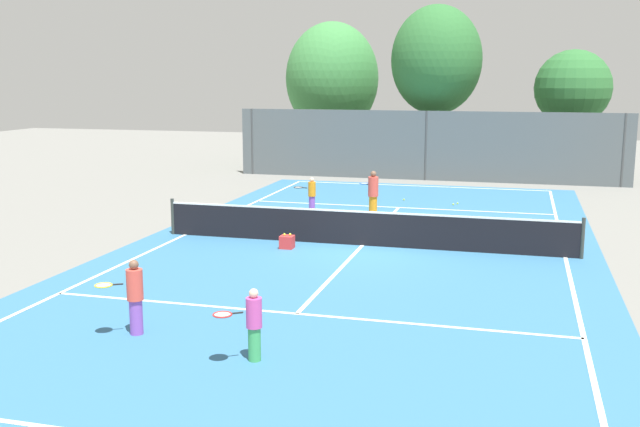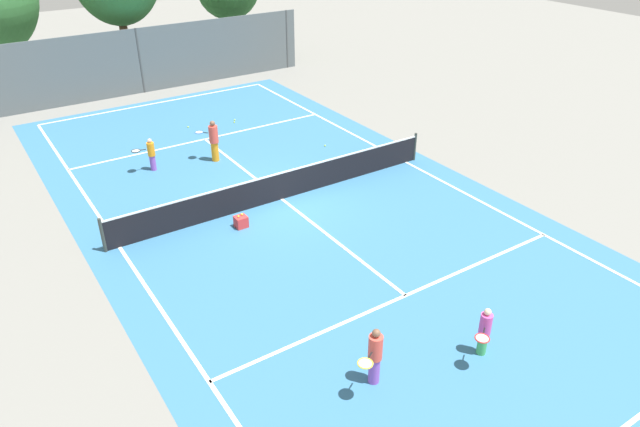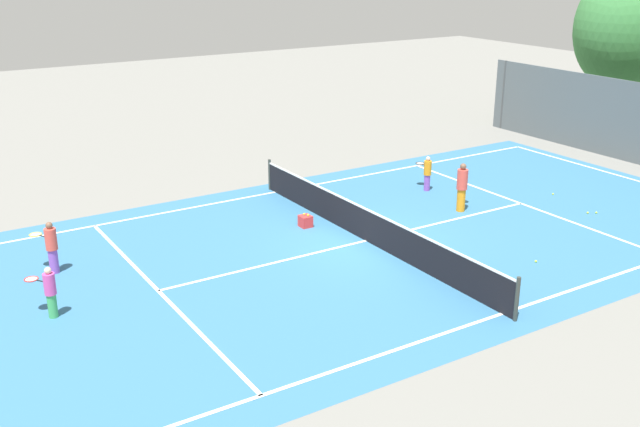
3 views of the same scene
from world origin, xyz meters
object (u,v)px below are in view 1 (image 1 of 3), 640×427
object	(u,v)px
player_0	(311,194)
ball_crate	(287,242)
player_3	(373,194)
tennis_ball_1	(309,232)
tennis_ball_0	(458,203)
tennis_ball_2	(273,229)
tennis_ball_3	(453,204)
tennis_ball_5	(502,231)
player_1	(134,296)
player_2	(253,324)
tennis_ball_4	(404,200)

from	to	relation	value
player_0	ball_crate	world-z (taller)	player_0
player_3	tennis_ball_1	distance (m)	3.36
ball_crate	tennis_ball_0	size ratio (longest dim) A/B	6.45
tennis_ball_2	tennis_ball_3	xyz separation A→B (m)	(5.07, 6.04, 0.00)
tennis_ball_3	tennis_ball_5	distance (m)	4.85
player_1	tennis_ball_5	world-z (taller)	player_1
tennis_ball_1	tennis_ball_5	size ratio (longest dim) A/B	1.00
tennis_ball_2	player_2	bearing A→B (deg)	-72.94
tennis_ball_1	tennis_ball_2	size ratio (longest dim) A/B	1.00
tennis_ball_4	player_0	bearing A→B (deg)	-129.27
player_1	tennis_ball_2	bearing A→B (deg)	93.66
player_1	tennis_ball_0	distance (m)	16.69
player_1	tennis_ball_3	size ratio (longest dim) A/B	21.60
tennis_ball_2	tennis_ball_3	size ratio (longest dim) A/B	1.00
player_2	tennis_ball_0	xyz separation A→B (m)	(2.01, 16.70, -0.62)
tennis_ball_1	tennis_ball_0	bearing A→B (deg)	58.66
player_2	tennis_ball_5	world-z (taller)	player_2
ball_crate	tennis_ball_1	distance (m)	2.13
tennis_ball_2	tennis_ball_4	size ratio (longest dim) A/B	1.00
tennis_ball_5	player_0	bearing A→B (deg)	166.02
player_1	tennis_ball_2	distance (m)	9.80
player_2	player_3	world-z (taller)	player_3
tennis_ball_0	tennis_ball_3	bearing A→B (deg)	-119.32
player_1	tennis_ball_4	size ratio (longest dim) A/B	21.60
tennis_ball_0	tennis_ball_1	distance (m)	7.60
player_3	player_1	bearing A→B (deg)	-99.21
player_0	tennis_ball_4	xyz separation A→B (m)	(2.78, 3.40, -0.62)
ball_crate	player_3	bearing A→B (deg)	74.19
ball_crate	tennis_ball_5	size ratio (longest dim) A/B	6.45
player_0	tennis_ball_5	size ratio (longest dim) A/B	18.89
tennis_ball_0	player_1	bearing A→B (deg)	-105.94
player_0	tennis_ball_5	distance (m)	6.85
player_2	ball_crate	size ratio (longest dim) A/B	2.96
player_0	player_2	xyz separation A→B (m)	(2.85, -13.63, 0.01)
player_1	tennis_ball_1	distance (m)	9.59
tennis_ball_3	tennis_ball_4	world-z (taller)	same
player_1	tennis_ball_1	size ratio (longest dim) A/B	21.60
tennis_ball_2	tennis_ball_5	bearing A→B (deg)	12.75
tennis_ball_2	player_3	bearing A→B (deg)	45.99
player_0	ball_crate	xyz separation A→B (m)	(0.87, -5.55, -0.47)
tennis_ball_1	tennis_ball_3	distance (m)	7.32
player_3	tennis_ball_5	bearing A→B (deg)	-15.14
player_0	tennis_ball_2	size ratio (longest dim) A/B	18.89
tennis_ball_0	tennis_ball_4	bearing A→B (deg)	170.96
player_2	tennis_ball_4	xyz separation A→B (m)	(-0.08, 17.03, -0.62)
tennis_ball_1	player_2	bearing A→B (deg)	-79.23
tennis_ball_3	tennis_ball_1	bearing A→B (deg)	-121.42
tennis_ball_3	tennis_ball_2	bearing A→B (deg)	-129.99
player_3	ball_crate	xyz separation A→B (m)	(-1.44, -5.07, -0.65)
tennis_ball_1	tennis_ball_3	size ratio (longest dim) A/B	1.00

